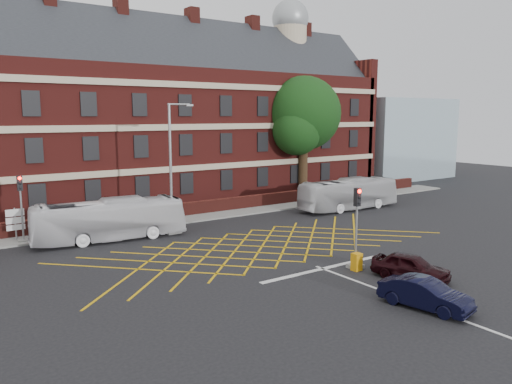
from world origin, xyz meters
TOP-DOWN VIEW (x-y plane):
  - ground at (0.00, 0.00)m, footprint 120.00×120.00m
  - victorian_building at (0.25, 22.00)m, footprint 51.00×12.17m
  - boundary_wall at (0.00, 13.00)m, footprint 56.00×0.50m
  - far_pavement at (0.00, 12.00)m, footprint 60.00×3.00m
  - glass_block at (34.00, 21.00)m, footprint 14.00×10.00m
  - box_junction_hatching at (0.00, 2.00)m, footprint 8.22×8.22m
  - stop_line at (0.00, -3.50)m, footprint 8.00×0.30m
  - centre_line at (0.00, -10.00)m, footprint 0.15×14.00m
  - bus_left at (-7.14, 8.89)m, footprint 9.79×3.24m
  - bus_right at (13.15, 7.71)m, footprint 9.58×2.61m
  - car_navy at (-0.17, -9.95)m, footprint 2.04×4.00m
  - car_maroon at (2.40, -7.20)m, footprint 2.54×4.07m
  - deciduous_tree at (14.63, 15.55)m, footprint 7.52×7.24m
  - traffic_light_near at (1.51, -4.37)m, footprint 0.70×0.70m
  - traffic_light_far at (-11.84, 11.43)m, footprint 0.70×0.70m
  - street_lamp at (-2.90, 8.44)m, footprint 2.25×1.00m
  - direction_signs at (-12.18, 11.83)m, footprint 1.10×0.16m
  - utility_cabinet at (1.26, -4.69)m, footprint 0.46×0.43m

SIDE VIEW (x-z plane):
  - ground at x=0.00m, z-range 0.00..0.00m
  - box_junction_hatching at x=0.00m, z-range 0.00..0.02m
  - stop_line at x=0.00m, z-range 0.00..0.02m
  - centre_line at x=0.00m, z-range 0.00..0.02m
  - far_pavement at x=0.00m, z-range 0.00..0.12m
  - utility_cabinet at x=1.26m, z-range 0.00..0.92m
  - boundary_wall at x=0.00m, z-range 0.00..1.10m
  - car_navy at x=-0.17m, z-range 0.00..1.26m
  - car_maroon at x=2.40m, z-range 0.00..1.29m
  - bus_right at x=13.15m, z-range 0.00..2.65m
  - bus_left at x=-7.14m, z-range 0.00..2.68m
  - direction_signs at x=-12.18m, z-range 0.28..2.48m
  - traffic_light_near at x=1.51m, z-range -0.37..3.90m
  - traffic_light_far at x=-11.84m, z-range -0.37..3.90m
  - street_lamp at x=-2.90m, z-range -1.38..7.38m
  - glass_block at x=34.00m, z-range 0.00..10.00m
  - deciduous_tree at x=14.63m, z-range 1.75..13.53m
  - victorian_building at x=0.25m, z-range -2.36..18.04m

